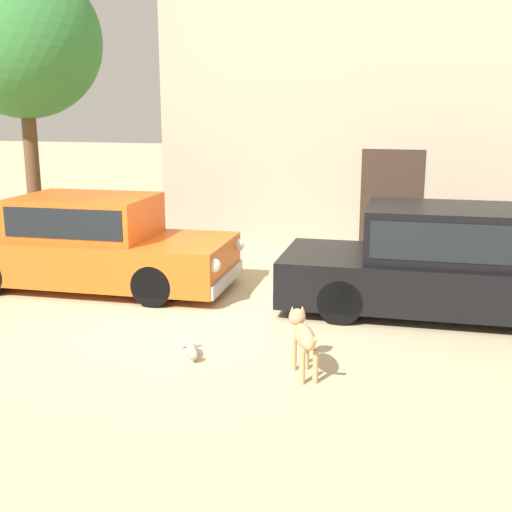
% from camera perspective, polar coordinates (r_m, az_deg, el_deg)
% --- Properties ---
extents(ground_plane, '(80.00, 80.00, 0.00)m').
position_cam_1_polar(ground_plane, '(8.81, -6.13, -5.63)').
color(ground_plane, tan).
extents(parked_sedan_nearest, '(4.70, 2.00, 1.47)m').
position_cam_1_polar(parked_sedan_nearest, '(10.51, -14.58, 1.18)').
color(parked_sedan_nearest, '#D15619').
rests_on(parked_sedan_nearest, ground_plane).
extents(parked_sedan_second, '(4.69, 1.96, 1.50)m').
position_cam_1_polar(parked_sedan_second, '(9.20, 16.38, -0.49)').
color(parked_sedan_second, black).
rests_on(parked_sedan_second, ground_plane).
extents(apartment_block, '(12.60, 5.90, 7.98)m').
position_cam_1_polar(apartment_block, '(14.60, 21.14, 16.87)').
color(apartment_block, tan).
rests_on(apartment_block, ground_plane).
extents(stray_dog_spotted, '(0.48, 0.88, 0.68)m').
position_cam_1_polar(stray_dog_spotted, '(6.91, 4.22, -7.06)').
color(stray_dog_spotted, tan).
rests_on(stray_dog_spotted, ground_plane).
extents(stray_cat, '(0.36, 0.58, 0.16)m').
position_cam_1_polar(stray_cat, '(7.50, -5.69, -8.43)').
color(stray_cat, gray).
rests_on(stray_cat, ground_plane).
extents(acacia_tree_left, '(2.85, 2.56, 5.32)m').
position_cam_1_polar(acacia_tree_left, '(12.63, -20.09, 17.46)').
color(acacia_tree_left, brown).
rests_on(acacia_tree_left, ground_plane).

